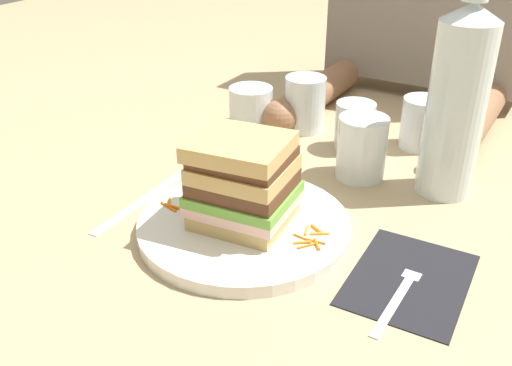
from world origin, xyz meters
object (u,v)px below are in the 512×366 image
empty_tumbler_0 (355,126)px  empty_tumbler_1 (251,107)px  sandwich (243,182)px  water_bottle (457,100)px  empty_tumbler_2 (305,104)px  knife (140,202)px  juice_glass (362,150)px  napkin_dark (410,279)px  main_plate (244,226)px  empty_tumbler_3 (422,123)px  fork (403,287)px

empty_tumbler_0 → empty_tumbler_1: size_ratio=1.02×
sandwich → water_bottle: (0.19, 0.24, 0.06)m
empty_tumbler_0 → empty_tumbler_2: 0.11m
knife → juice_glass: 0.33m
napkin_dark → juice_glass: juice_glass is taller
main_plate → empty_tumbler_0: size_ratio=3.39×
knife → empty_tumbler_2: size_ratio=2.07×
juice_glass → water_bottle: bearing=9.5°
empty_tumbler_0 → empty_tumbler_2: (-0.11, 0.03, 0.01)m
water_bottle → empty_tumbler_0: (-0.17, 0.07, -0.10)m
knife → empty_tumbler_3: empty_tumbler_3 is taller
empty_tumbler_0 → empty_tumbler_2: bearing=163.4°
empty_tumbler_0 → knife: bearing=-119.9°
main_plate → juice_glass: 0.23m
main_plate → sandwich: sandwich is taller
main_plate → empty_tumbler_1: (-0.18, 0.31, 0.03)m
empty_tumbler_1 → main_plate: bearing=-60.2°
water_bottle → empty_tumbler_2: size_ratio=3.16×
main_plate → juice_glass: juice_glass is taller
main_plate → empty_tumbler_0: (0.02, 0.31, 0.03)m
fork → empty_tumbler_1: (-0.39, 0.32, 0.03)m
main_plate → napkin_dark: main_plate is taller
main_plate → fork: 0.21m
knife → water_bottle: (0.35, 0.25, 0.14)m
napkin_dark → empty_tumbler_2: 0.45m
juice_glass → empty_tumbler_3: juice_glass is taller
napkin_dark → water_bottle: bearing=96.2°
juice_glass → empty_tumbler_1: size_ratio=1.21×
sandwich → water_bottle: bearing=51.9°
sandwich → fork: bearing=-2.8°
napkin_dark → sandwich: bearing=-176.8°
sandwich → knife: 0.18m
sandwich → napkin_dark: (0.21, 0.01, -0.07)m
napkin_dark → empty_tumbler_3: bearing=105.3°
water_bottle → empty_tumbler_3: size_ratio=3.60×
napkin_dark → empty_tumbler_3: size_ratio=1.98×
juice_glass → water_bottle: size_ratio=0.31×
main_plate → fork: size_ratio=1.63×
fork → empty_tumbler_2: (-0.30, 0.35, 0.04)m
juice_glass → empty_tumbler_0: (-0.05, 0.09, -0.00)m
juice_glass → empty_tumbler_3: 0.16m
knife → empty_tumbler_1: empty_tumbler_1 is taller
fork → empty_tumbler_3: empty_tumbler_3 is taller
empty_tumbler_0 → empty_tumbler_1: bearing=-179.2°
sandwich → empty_tumbler_1: 0.35m
water_bottle → knife: bearing=-144.2°
napkin_dark → fork: (-0.00, -0.02, 0.00)m
napkin_dark → knife: same height
main_plate → napkin_dark: (0.21, 0.01, -0.01)m
empty_tumbler_0 → empty_tumbler_1: (-0.20, -0.00, -0.00)m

